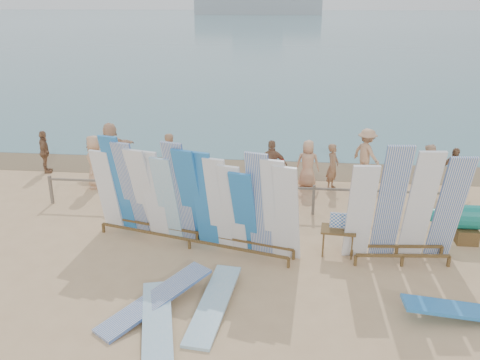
# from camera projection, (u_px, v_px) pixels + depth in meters

# --- Properties ---
(ground) EXTENTS (160.00, 160.00, 0.00)m
(ground) POSITION_uv_depth(u_px,v_px,m) (234.00, 260.00, 12.34)
(ground) COLOR tan
(ground) RESTS_ON ground
(ocean) EXTENTS (320.00, 240.00, 0.02)m
(ocean) POSITION_uv_depth(u_px,v_px,m) (290.00, 21.00, 132.07)
(ocean) COLOR slate
(ocean) RESTS_ON ground
(wet_sand_strip) EXTENTS (40.00, 2.60, 0.01)m
(wet_sand_strip) POSITION_uv_depth(u_px,v_px,m) (256.00, 167.00, 19.08)
(wet_sand_strip) COLOR brown
(wet_sand_strip) RESTS_ON ground
(fence) EXTENTS (12.08, 0.08, 0.90)m
(fence) POSITION_uv_depth(u_px,v_px,m) (245.00, 192.00, 14.93)
(fence) COLOR #726556
(fence) RESTS_ON ground
(main_surfboard_rack) EXTENTS (5.53, 2.11, 2.80)m
(main_surfboard_rack) POSITION_uv_depth(u_px,v_px,m) (192.00, 200.00, 12.66)
(main_surfboard_rack) COLOR brown
(main_surfboard_rack) RESTS_ON ground
(side_surfboard_rack) EXTENTS (2.72, 1.01, 3.02)m
(side_surfboard_rack) POSITION_uv_depth(u_px,v_px,m) (406.00, 209.00, 11.83)
(side_surfboard_rack) COLOR brown
(side_surfboard_rack) RESTS_ON ground
(vendor_table) EXTENTS (0.89, 0.67, 1.11)m
(vendor_table) POSITION_uv_depth(u_px,v_px,m) (338.00, 241.00, 12.50)
(vendor_table) COLOR brown
(vendor_table) RESTS_ON ground
(flat_board_a) EXTENTS (1.24, 2.75, 0.29)m
(flat_board_a) POSITION_uv_depth(u_px,v_px,m) (158.00, 332.00, 9.70)
(flat_board_a) COLOR #8CC3E0
(flat_board_a) RESTS_ON ground
(flat_board_d) EXTENTS (2.71, 0.67, 0.38)m
(flat_board_d) POSITION_uv_depth(u_px,v_px,m) (470.00, 320.00, 10.07)
(flat_board_d) COLOR #2879C8
(flat_board_d) RESTS_ON ground
(flat_board_b) EXTENTS (0.85, 2.74, 0.24)m
(flat_board_b) POSITION_uv_depth(u_px,v_px,m) (214.00, 308.00, 10.43)
(flat_board_b) COLOR #8CC3E0
(flat_board_b) RESTS_ON ground
(flat_board_e) EXTENTS (2.04, 2.49, 0.44)m
(flat_board_e) POSITION_uv_depth(u_px,v_px,m) (156.00, 308.00, 10.43)
(flat_board_e) COLOR silver
(flat_board_e) RESTS_ON ground
(beach_chair_left) EXTENTS (0.61, 0.62, 0.82)m
(beach_chair_left) POSITION_uv_depth(u_px,v_px,m) (245.00, 194.00, 15.85)
(beach_chair_left) COLOR red
(beach_chair_left) RESTS_ON ground
(beach_chair_right) EXTENTS (0.55, 0.57, 0.80)m
(beach_chair_right) POSITION_uv_depth(u_px,v_px,m) (278.00, 192.00, 16.03)
(beach_chair_right) COLOR red
(beach_chair_right) RESTS_ON ground
(stroller) EXTENTS (0.86, 0.99, 1.13)m
(stroller) POSITION_uv_depth(u_px,v_px,m) (281.00, 184.00, 16.06)
(stroller) COLOR red
(stroller) RESTS_ON ground
(beachgoer_9) EXTENTS (1.08, 1.20, 1.78)m
(beachgoer_9) POSITION_uv_depth(u_px,v_px,m) (366.00, 154.00, 17.65)
(beachgoer_9) COLOR tan
(beachgoer_9) RESTS_ON ground
(beachgoer_4) EXTENTS (1.04, 0.54, 1.71)m
(beachgoer_4) POSITION_uv_depth(u_px,v_px,m) (272.00, 166.00, 16.49)
(beachgoer_4) COLOR #8C6042
(beachgoer_4) RESTS_ON ground
(beachgoer_1) EXTENTS (0.63, 0.73, 1.76)m
(beachgoer_1) POSITION_uv_depth(u_px,v_px,m) (171.00, 159.00, 17.13)
(beachgoer_1) COLOR #8C6042
(beachgoer_1) RESTS_ON ground
(beachgoer_0) EXTENTS (0.63, 0.95, 1.78)m
(beachgoer_0) POSITION_uv_depth(u_px,v_px,m) (95.00, 162.00, 16.80)
(beachgoer_0) COLOR tan
(beachgoer_0) RESTS_ON ground
(beachgoer_10) EXTENTS (0.95, 0.54, 1.53)m
(beachgoer_10) POSITION_uv_depth(u_px,v_px,m) (453.00, 171.00, 16.30)
(beachgoer_10) COLOR #8C6042
(beachgoer_10) RESTS_ON ground
(beachgoer_11) EXTENTS (1.78, 1.27, 1.84)m
(beachgoer_11) POSITION_uv_depth(u_px,v_px,m) (111.00, 148.00, 18.24)
(beachgoer_11) COLOR beige
(beachgoer_11) RESTS_ON ground
(beachgoer_7) EXTENTS (0.52, 0.64, 1.54)m
(beachgoer_7) POSITION_uv_depth(u_px,v_px,m) (333.00, 167.00, 16.68)
(beachgoer_7) COLOR #8C6042
(beachgoer_7) RESTS_ON ground
(beachgoer_8) EXTENTS (0.76, 0.89, 1.66)m
(beachgoer_8) POSITION_uv_depth(u_px,v_px,m) (427.00, 170.00, 16.18)
(beachgoer_8) COLOR beige
(beachgoer_8) RESTS_ON ground
(beachgoer_6) EXTENTS (0.81, 0.45, 1.60)m
(beachgoer_6) POSITION_uv_depth(u_px,v_px,m) (308.00, 164.00, 16.90)
(beachgoer_6) COLOR tan
(beachgoer_6) RESTS_ON ground
(beachgoer_extra_1) EXTENTS (0.70, 0.99, 1.55)m
(beachgoer_extra_1) POSITION_uv_depth(u_px,v_px,m) (45.00, 152.00, 18.24)
(beachgoer_extra_1) COLOR #8C6042
(beachgoer_extra_1) RESTS_ON ground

